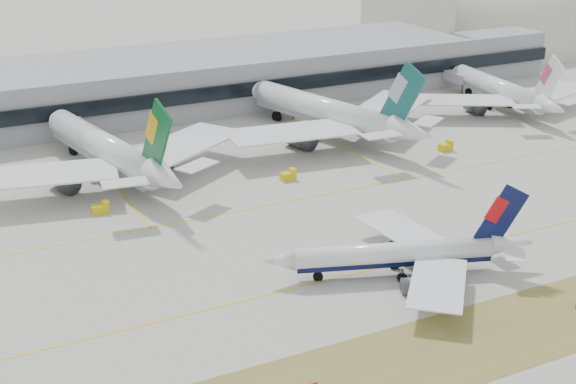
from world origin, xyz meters
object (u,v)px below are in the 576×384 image
widebody_china_air (502,91)px  terminal (130,86)px  taxiing_airliner (404,254)px  widebody_cathay (330,113)px  widebody_eva (108,151)px  hangar (495,50)px

widebody_china_air → terminal: widebody_china_air is taller
taxiing_airliner → terminal: (-11.79, 123.80, 3.62)m
widebody_cathay → widebody_china_air: widebody_cathay is taller
taxiing_airliner → terminal: 124.42m
widebody_eva → widebody_china_air: 119.47m
hangar → widebody_cathay: bearing=-148.8°
taxiing_airliner → widebody_china_air: widebody_china_air is taller
terminal → widebody_eva: bearing=-111.3°
widebody_china_air → widebody_cathay: bearing=97.9°
widebody_china_air → hangar: (56.11, 68.70, -5.41)m
taxiing_airliner → widebody_cathay: 79.09m
widebody_china_air → terminal: 109.78m
taxiing_airliner → widebody_cathay: size_ratio=0.69×
terminal → hangar: size_ratio=3.08×
hangar → widebody_china_air: bearing=-129.2°
widebody_cathay → terminal: bearing=23.6°
widebody_cathay → widebody_china_air: 59.25m
widebody_eva → widebody_china_air: size_ratio=1.16×
widebody_china_air → hangar: size_ratio=0.64×
widebody_eva → hangar: 190.44m
widebody_cathay → taxiing_airliner: bearing=145.0°
terminal → hangar: 156.05m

